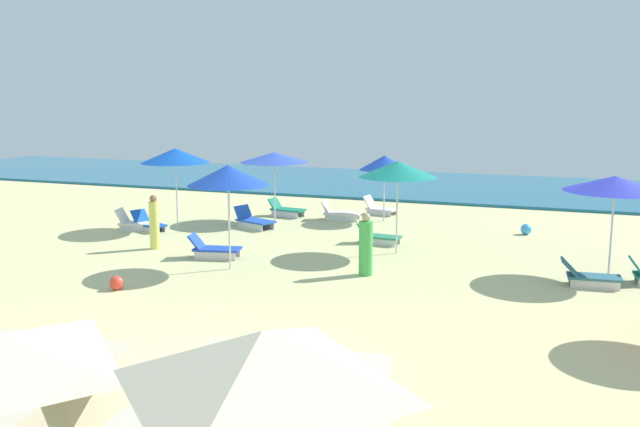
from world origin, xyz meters
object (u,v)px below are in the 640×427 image
object	(u,v)px
umbrella_1	(175,156)
beachgoer_1	(154,223)
lounge_chair_2_0	(378,236)
umbrella_4	(228,175)
beachgoer_2	(366,246)
lounge_chair_0_0	(589,276)
lounge_chair_1_0	(134,223)
umbrella_5	(274,157)
lounge_chair_4_0	(214,249)
lounge_chair_5_1	(286,210)
umbrella_7	(385,163)
umbrella_0	(615,184)
lounge_chair_7_1	(340,213)
lounge_chair_1_1	(148,224)
umbrella_2	(398,169)
lounge_chair_7_0	(379,208)
lounge_chair_5_0	(253,220)
beach_ball_1	(526,229)
beach_ball_0	(117,283)

from	to	relation	value
umbrella_1	beachgoer_1	distance (m)	3.48
lounge_chair_2_0	umbrella_4	xyz separation A→B (m)	(-2.87, -4.36, 2.27)
beachgoer_2	lounge_chair_0_0	bearing A→B (deg)	-76.72
lounge_chair_1_0	umbrella_5	distance (m)	5.36
lounge_chair_4_0	lounge_chair_5_1	world-z (taller)	lounge_chair_4_0
umbrella_7	beachgoer_1	xyz separation A→B (m)	(-5.29, -6.71, -1.35)
lounge_chair_1_0	lounge_chair_4_0	xyz separation A→B (m)	(4.48, -2.68, 0.02)
umbrella_0	lounge_chair_0_0	world-z (taller)	umbrella_0
lounge_chair_0_0	lounge_chair_2_0	xyz separation A→B (m)	(-6.07, 2.86, -0.01)
lounge_chair_0_0	lounge_chair_7_1	bearing A→B (deg)	48.49
lounge_chair_1_1	lounge_chair_7_1	size ratio (longest dim) A/B	1.01
umbrella_2	lounge_chair_7_0	bearing A→B (deg)	109.64
umbrella_5	lounge_chair_5_0	world-z (taller)	umbrella_5
lounge_chair_5_1	lounge_chair_2_0	bearing A→B (deg)	-119.09
umbrella_0	lounge_chair_1_0	world-z (taller)	umbrella_0
lounge_chair_5_1	umbrella_7	distance (m)	4.15
umbrella_0	umbrella_5	distance (m)	11.84
beachgoer_1	beach_ball_1	distance (m)	11.92
umbrella_1	lounge_chair_4_0	size ratio (longest dim) A/B	1.80
beach_ball_1	umbrella_5	bearing A→B (deg)	-175.97
lounge_chair_5_0	lounge_chair_0_0	bearing A→B (deg)	-88.45
umbrella_4	beach_ball_1	distance (m)	10.48
umbrella_2	lounge_chair_5_1	world-z (taller)	umbrella_2
lounge_chair_1_0	beach_ball_0	size ratio (longest dim) A/B	4.02
umbrella_2	umbrella_5	xyz separation A→B (m)	(-5.36, 3.47, -0.15)
beach_ball_0	beachgoer_1	bearing A→B (deg)	111.18
umbrella_1	beachgoer_1	bearing A→B (deg)	-71.57
lounge_chair_4_0	beachgoer_1	size ratio (longest dim) A/B	0.94
lounge_chair_2_0	lounge_chair_7_1	world-z (taller)	lounge_chair_7_1
lounge_chair_0_0	beach_ball_0	distance (m)	11.37
beach_ball_1	beachgoer_1	bearing A→B (deg)	-150.00
lounge_chair_4_0	beach_ball_1	world-z (taller)	lounge_chair_4_0
lounge_chair_0_0	lounge_chair_7_0	bearing A→B (deg)	38.33
beachgoer_1	beach_ball_0	xyz separation A→B (m)	(1.58, -4.09, -0.60)
lounge_chair_1_0	beachgoer_2	bearing A→B (deg)	-119.71
lounge_chair_1_1	lounge_chair_7_1	xyz separation A→B (m)	(5.51, 4.02, 0.02)
umbrella_4	lounge_chair_1_0	bearing A→B (deg)	146.40
umbrella_2	lounge_chair_7_0	size ratio (longest dim) A/B	2.02
umbrella_4	lounge_chair_4_0	size ratio (longest dim) A/B	1.81
umbrella_2	beachgoer_1	size ratio (longest dim) A/B	1.66
lounge_chair_7_1	beachgoer_2	distance (m)	7.77
umbrella_0	umbrella_4	bearing A→B (deg)	-164.88
lounge_chair_5_0	lounge_chair_7_0	world-z (taller)	lounge_chair_5_0
lounge_chair_7_1	beachgoer_1	size ratio (longest dim) A/B	0.90
lounge_chair_5_0	lounge_chair_7_1	xyz separation A→B (m)	(2.30, 2.47, -0.02)
lounge_chair_7_0	umbrella_5	bearing A→B (deg)	140.54
umbrella_7	lounge_chair_7_1	xyz separation A→B (m)	(-1.57, -0.36, -1.87)
lounge_chair_0_0	umbrella_4	size ratio (longest dim) A/B	0.52
umbrella_1	beachgoer_2	bearing A→B (deg)	-25.09
beachgoer_2	lounge_chair_2_0	bearing A→B (deg)	14.89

